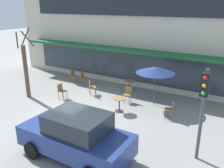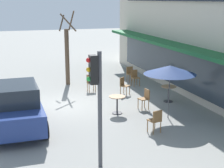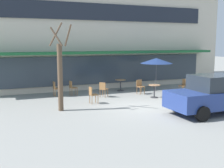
{
  "view_description": "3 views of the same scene",
  "coord_description": "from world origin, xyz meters",
  "px_view_note": "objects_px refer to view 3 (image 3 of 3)",
  "views": [
    {
      "loc": [
        7.27,
        -7.97,
        5.38
      ],
      "look_at": [
        0.79,
        2.71,
        1.14
      ],
      "focal_mm": 38.0,
      "sensor_mm": 36.0,
      "label": 1
    },
    {
      "loc": [
        14.92,
        -2.53,
        4.77
      ],
      "look_at": [
        -0.18,
        2.3,
        0.82
      ],
      "focal_mm": 55.0,
      "sensor_mm": 36.0,
      "label": 2
    },
    {
      "loc": [
        -6.75,
        -12.08,
        3.22
      ],
      "look_at": [
        -0.8,
        2.38,
        0.89
      ],
      "focal_mm": 45.0,
      "sensor_mm": 36.0,
      "label": 3
    }
  ],
  "objects_px": {
    "cafe_chair_4": "(140,86)",
    "parked_sedan": "(213,94)",
    "cafe_table_near_wall": "(154,89)",
    "cafe_chair_5": "(184,85)",
    "cafe_chair_2": "(72,87)",
    "cafe_chair_0": "(56,88)",
    "street_tree": "(60,73)",
    "cafe_table_streetside": "(120,83)",
    "cafe_chair_3": "(103,88)",
    "patio_umbrella_green_folded": "(156,61)",
    "cafe_chair_1": "(92,94)"
  },
  "relations": [
    {
      "from": "cafe_chair_4",
      "to": "parked_sedan",
      "type": "distance_m",
      "value": 5.62
    },
    {
      "from": "cafe_table_near_wall",
      "to": "cafe_chair_5",
      "type": "height_order",
      "value": "cafe_chair_5"
    },
    {
      "from": "cafe_chair_2",
      "to": "cafe_chair_5",
      "type": "height_order",
      "value": "same"
    },
    {
      "from": "cafe_chair_0",
      "to": "cafe_table_near_wall",
      "type": "bearing_deg",
      "value": -26.17
    },
    {
      "from": "street_tree",
      "to": "cafe_chair_4",
      "type": "bearing_deg",
      "value": 23.65
    },
    {
      "from": "cafe_table_streetside",
      "to": "cafe_chair_3",
      "type": "xyz_separation_m",
      "value": [
        -1.83,
        -1.6,
        0.01
      ]
    },
    {
      "from": "patio_umbrella_green_folded",
      "to": "cafe_chair_5",
      "type": "height_order",
      "value": "patio_umbrella_green_folded"
    },
    {
      "from": "cafe_chair_1",
      "to": "cafe_table_streetside",
      "type": "bearing_deg",
      "value": 45.56
    },
    {
      "from": "cafe_chair_0",
      "to": "cafe_table_streetside",
      "type": "bearing_deg",
      "value": 3.79
    },
    {
      "from": "cafe_chair_0",
      "to": "street_tree",
      "type": "height_order",
      "value": "street_tree"
    },
    {
      "from": "parked_sedan",
      "to": "cafe_chair_3",
      "type": "bearing_deg",
      "value": 121.12
    },
    {
      "from": "cafe_chair_1",
      "to": "street_tree",
      "type": "distance_m",
      "value": 2.42
    },
    {
      "from": "cafe_chair_3",
      "to": "street_tree",
      "type": "distance_m",
      "value": 4.01
    },
    {
      "from": "cafe_chair_0",
      "to": "street_tree",
      "type": "distance_m",
      "value": 3.87
    },
    {
      "from": "patio_umbrella_green_folded",
      "to": "cafe_chair_3",
      "type": "relative_size",
      "value": 2.47
    },
    {
      "from": "cafe_table_near_wall",
      "to": "cafe_chair_0",
      "type": "relative_size",
      "value": 0.85
    },
    {
      "from": "cafe_table_streetside",
      "to": "street_tree",
      "type": "distance_m",
      "value": 6.36
    },
    {
      "from": "patio_umbrella_green_folded",
      "to": "cafe_chair_4",
      "type": "bearing_deg",
      "value": -162.79
    },
    {
      "from": "cafe_table_near_wall",
      "to": "patio_umbrella_green_folded",
      "type": "relative_size",
      "value": 0.35
    },
    {
      "from": "patio_umbrella_green_folded",
      "to": "cafe_chair_3",
      "type": "xyz_separation_m",
      "value": [
        -3.91,
        -0.54,
        -1.5
      ]
    },
    {
      "from": "street_tree",
      "to": "cafe_chair_5",
      "type": "bearing_deg",
      "value": 11.36
    },
    {
      "from": "cafe_chair_2",
      "to": "street_tree",
      "type": "xyz_separation_m",
      "value": [
        -1.46,
        -3.53,
        1.27
      ]
    },
    {
      "from": "cafe_chair_2",
      "to": "cafe_chair_3",
      "type": "height_order",
      "value": "same"
    },
    {
      "from": "cafe_chair_1",
      "to": "parked_sedan",
      "type": "xyz_separation_m",
      "value": [
        4.44,
        -4.02,
        0.35
      ]
    },
    {
      "from": "cafe_table_streetside",
      "to": "cafe_table_near_wall",
      "type": "bearing_deg",
      "value": -72.79
    },
    {
      "from": "cafe_chair_2",
      "to": "cafe_table_near_wall",
      "type": "bearing_deg",
      "value": -30.23
    },
    {
      "from": "cafe_chair_3",
      "to": "street_tree",
      "type": "height_order",
      "value": "street_tree"
    },
    {
      "from": "cafe_chair_1",
      "to": "street_tree",
      "type": "xyz_separation_m",
      "value": [
        -1.86,
        -0.88,
        1.27
      ]
    },
    {
      "from": "patio_umbrella_green_folded",
      "to": "street_tree",
      "type": "bearing_deg",
      "value": -157.62
    },
    {
      "from": "cafe_chair_1",
      "to": "cafe_chair_3",
      "type": "bearing_deg",
      "value": 51.28
    },
    {
      "from": "cafe_chair_3",
      "to": "cafe_chair_4",
      "type": "bearing_deg",
      "value": 2.32
    },
    {
      "from": "cafe_chair_5",
      "to": "cafe_table_streetside",
      "type": "bearing_deg",
      "value": 146.64
    },
    {
      "from": "cafe_table_near_wall",
      "to": "street_tree",
      "type": "relative_size",
      "value": 0.18
    },
    {
      "from": "cafe_table_near_wall",
      "to": "street_tree",
      "type": "xyz_separation_m",
      "value": [
        -5.73,
        -1.04,
        1.28
      ]
    },
    {
      "from": "cafe_chair_1",
      "to": "cafe_chair_3",
      "type": "xyz_separation_m",
      "value": [
        1.15,
        1.44,
        0.0
      ]
    },
    {
      "from": "cafe_table_streetside",
      "to": "cafe_chair_5",
      "type": "bearing_deg",
      "value": -33.36
    },
    {
      "from": "cafe_chair_2",
      "to": "street_tree",
      "type": "relative_size",
      "value": 0.21
    },
    {
      "from": "cafe_table_near_wall",
      "to": "parked_sedan",
      "type": "distance_m",
      "value": 4.24
    },
    {
      "from": "patio_umbrella_green_folded",
      "to": "cafe_chair_4",
      "type": "distance_m",
      "value": 2.1
    },
    {
      "from": "cafe_chair_1",
      "to": "cafe_chair_2",
      "type": "bearing_deg",
      "value": 98.68
    },
    {
      "from": "parked_sedan",
      "to": "street_tree",
      "type": "bearing_deg",
      "value": 153.54
    },
    {
      "from": "cafe_chair_0",
      "to": "cafe_chair_4",
      "type": "relative_size",
      "value": 1.0
    },
    {
      "from": "parked_sedan",
      "to": "cafe_chair_5",
      "type": "bearing_deg",
      "value": 67.79
    },
    {
      "from": "cafe_chair_3",
      "to": "cafe_chair_5",
      "type": "height_order",
      "value": "same"
    },
    {
      "from": "cafe_chair_3",
      "to": "cafe_chair_4",
      "type": "distance_m",
      "value": 2.5
    },
    {
      "from": "cafe_chair_0",
      "to": "cafe_chair_4",
      "type": "xyz_separation_m",
      "value": [
        5.04,
        -1.21,
        0.0
      ]
    },
    {
      "from": "cafe_chair_0",
      "to": "cafe_chair_5",
      "type": "height_order",
      "value": "same"
    },
    {
      "from": "cafe_chair_0",
      "to": "cafe_chair_3",
      "type": "bearing_deg",
      "value": -27.31
    },
    {
      "from": "cafe_table_streetside",
      "to": "cafe_chair_0",
      "type": "distance_m",
      "value": 4.38
    },
    {
      "from": "cafe_chair_1",
      "to": "cafe_chair_2",
      "type": "height_order",
      "value": "same"
    }
  ]
}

